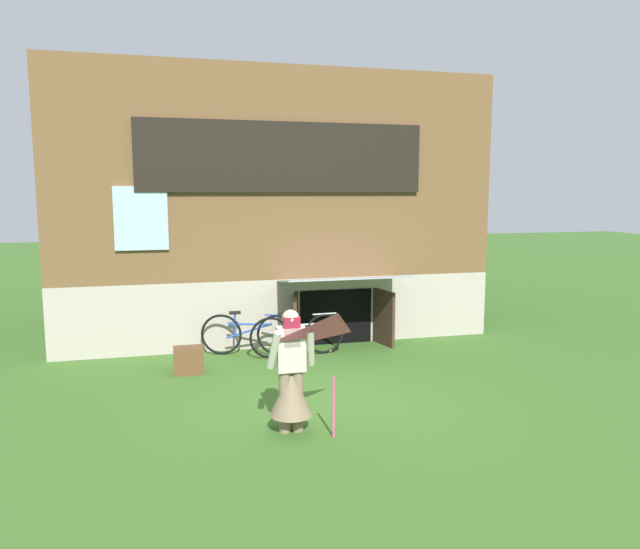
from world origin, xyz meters
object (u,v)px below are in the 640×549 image
kite (338,346)px  bicycle_silver (297,335)px  person (291,381)px  wooden_crate (188,360)px  bicycle_blue (249,334)px

kite → bicycle_silver: size_ratio=0.82×
kite → bicycle_silver: 3.92m
person → wooden_crate: person is taller
bicycle_silver → wooden_crate: 2.00m
wooden_crate → kite: bearing=-64.7°
bicycle_blue → wooden_crate: (-1.09, -0.83, -0.18)m
person → bicycle_blue: (-0.02, 3.58, -0.25)m
person → bicycle_silver: size_ratio=0.87×
wooden_crate → bicycle_blue: bearing=37.0°
person → kite: size_ratio=1.06×
person → bicycle_silver: (0.80, 3.30, -0.25)m
bicycle_blue → wooden_crate: bicycle_blue is taller
bicycle_silver → wooden_crate: bearing=-167.0°
wooden_crate → bicycle_silver: bearing=15.8°
kite → bicycle_blue: (-0.45, 4.11, -0.79)m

